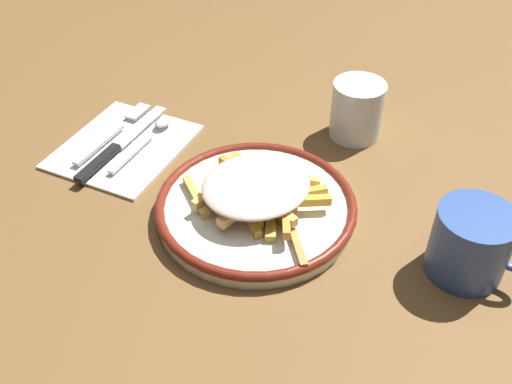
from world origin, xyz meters
name	(u,v)px	position (x,y,z in m)	size (l,w,h in m)	color
ground_plane	(256,214)	(0.00, 0.00, 0.00)	(2.60, 2.60, 0.00)	brown
plate	(256,207)	(0.00, 0.00, 0.01)	(0.26, 0.26, 0.03)	white
fries_heap	(257,191)	(0.00, 0.00, 0.04)	(0.21, 0.18, 0.04)	gold
napkin	(124,145)	(-0.25, 0.03, 0.00)	(0.17, 0.19, 0.01)	white
fork	(113,132)	(-0.27, 0.05, 0.01)	(0.02, 0.18, 0.01)	silver
knife	(115,148)	(-0.24, 0.02, 0.01)	(0.03, 0.21, 0.01)	black
spoon	(151,133)	(-0.22, 0.07, 0.01)	(0.02, 0.15, 0.01)	silver
water_glass	(357,110)	(0.05, 0.23, 0.04)	(0.08, 0.08, 0.09)	silver
coffee_mug	(471,244)	(0.26, 0.03, 0.04)	(0.12, 0.09, 0.09)	#34539B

